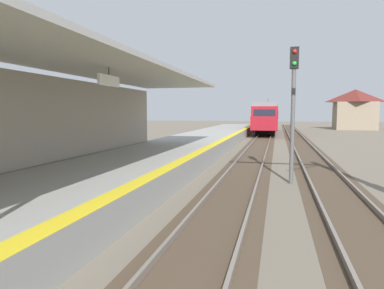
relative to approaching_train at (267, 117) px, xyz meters
The scene contains 7 objects.
station_platform 32.88m from the approaching_train, 97.71° to the right, with size 5.00×80.00×0.91m.
station_building_with_canopy 38.75m from the approaching_train, 99.21° to the right, with size 4.85×24.00×4.43m.
track_pair_nearest_platform 28.62m from the approaching_train, 90.01° to the right, with size 2.34×120.00×0.16m.
track_pair_middle 28.82m from the approaching_train, 83.22° to the right, with size 2.34×120.00×0.16m.
approaching_train is the anchor object (origin of this frame).
rail_signal_post 33.27m from the approaching_train, 86.59° to the right, with size 0.32×0.34×5.20m.
distant_trackside_house 18.49m from the approaching_train, 43.69° to the left, with size 6.60×5.28×6.40m.
Camera 1 is at (3.32, 1.70, 2.77)m, focal length 32.03 mm.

